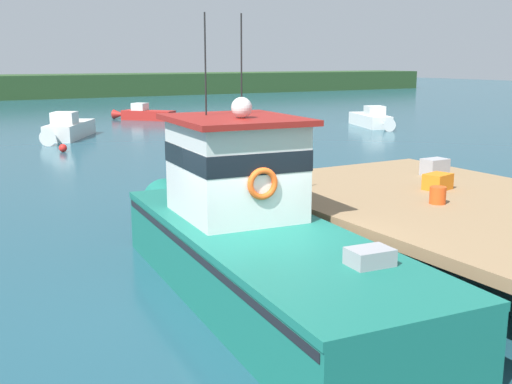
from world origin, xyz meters
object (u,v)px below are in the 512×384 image
(main_fishing_boat, at_px, (250,235))
(moored_boat_far_left, at_px, (372,120))
(bait_bucket, at_px, (438,195))
(mooring_buoy_channel_marker, at_px, (63,148))
(moored_boat_far_right, at_px, (68,129))
(mooring_buoy_inshore, at_px, (277,139))
(crate_single_far, at_px, (438,182))
(crate_single_by_cleat, at_px, (435,167))
(moored_boat_mid_harbor, at_px, (144,114))

(main_fishing_boat, distance_m, moored_boat_far_left, 28.24)
(bait_bucket, distance_m, moored_boat_far_left, 26.01)
(moored_boat_far_left, xyz_separation_m, mooring_buoy_channel_marker, (-18.69, -1.32, -0.27))
(moored_boat_far_left, height_order, mooring_buoy_channel_marker, moored_boat_far_left)
(bait_bucket, height_order, moored_boat_far_right, bait_bucket)
(main_fishing_boat, xyz_separation_m, mooring_buoy_inshore, (11.01, 16.83, -0.82))
(crate_single_far, height_order, moored_boat_far_left, crate_single_far)
(bait_bucket, height_order, mooring_buoy_channel_marker, bait_bucket)
(main_fishing_boat, bearing_deg, mooring_buoy_channel_marker, 86.54)
(crate_single_by_cleat, height_order, mooring_buoy_channel_marker, crate_single_by_cleat)
(crate_single_by_cleat, bearing_deg, main_fishing_boat, -164.06)
(crate_single_far, relative_size, moored_boat_mid_harbor, 0.15)
(bait_bucket, relative_size, moored_boat_far_right, 0.06)
(moored_boat_mid_harbor, bearing_deg, mooring_buoy_inshore, -83.77)
(moored_boat_far_right, relative_size, mooring_buoy_channel_marker, 14.91)
(crate_single_by_cleat, relative_size, mooring_buoy_inshore, 1.58)
(crate_single_by_cleat, distance_m, bait_bucket, 3.18)
(bait_bucket, distance_m, moored_boat_mid_harbor, 32.21)
(crate_single_far, relative_size, bait_bucket, 1.76)
(bait_bucket, bearing_deg, moored_boat_far_right, 93.56)
(bait_bucket, bearing_deg, crate_single_far, 44.18)
(bait_bucket, distance_m, mooring_buoy_inshore, 18.74)
(main_fishing_boat, height_order, moored_boat_far_left, main_fishing_boat)
(crate_single_by_cleat, xyz_separation_m, bait_bucket, (-2.24, -2.27, -0.04))
(moored_boat_far_right, bearing_deg, moored_boat_far_left, -10.92)
(crate_single_far, xyz_separation_m, bait_bucket, (-1.03, -1.01, -0.00))
(moored_boat_far_left, height_order, moored_boat_far_right, moored_boat_far_right)
(crate_single_far, height_order, mooring_buoy_inshore, crate_single_far)
(crate_single_far, xyz_separation_m, moored_boat_mid_harbor, (4.44, 30.72, -0.98))
(crate_single_far, bearing_deg, moored_boat_far_left, 52.89)
(mooring_buoy_channel_marker, bearing_deg, crate_single_far, -78.05)
(main_fishing_boat, bearing_deg, moored_boat_far_left, 45.40)
(bait_bucket, xyz_separation_m, moored_boat_far_left, (15.86, 20.60, -0.93))
(moored_boat_mid_harbor, xyz_separation_m, mooring_buoy_inshore, (1.57, -14.40, -0.20))
(crate_single_by_cleat, relative_size, moored_boat_mid_harbor, 0.15)
(crate_single_by_cleat, xyz_separation_m, moored_boat_far_left, (13.62, 18.33, -0.96))
(bait_bucket, bearing_deg, moored_boat_far_left, 52.41)
(moored_boat_mid_harbor, bearing_deg, mooring_buoy_channel_marker, -123.71)
(main_fishing_boat, distance_m, bait_bucket, 4.02)
(crate_single_far, xyz_separation_m, moored_boat_far_right, (-2.52, 22.94, -0.89))
(crate_single_by_cleat, relative_size, bait_bucket, 1.76)
(mooring_buoy_inshore, bearing_deg, moored_boat_far_left, 20.39)
(moored_boat_far_right, relative_size, mooring_buoy_inshore, 13.84)
(crate_single_far, height_order, bait_bucket, crate_single_far)
(moored_boat_mid_harbor, distance_m, mooring_buoy_channel_marker, 14.96)
(main_fishing_boat, height_order, bait_bucket, main_fishing_boat)
(moored_boat_far_left, xyz_separation_m, moored_boat_far_right, (-17.35, 3.35, 0.04))
(main_fishing_boat, bearing_deg, moored_boat_far_right, 83.96)
(bait_bucket, bearing_deg, mooring_buoy_inshore, 67.87)
(mooring_buoy_inshore, bearing_deg, bait_bucket, -112.13)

